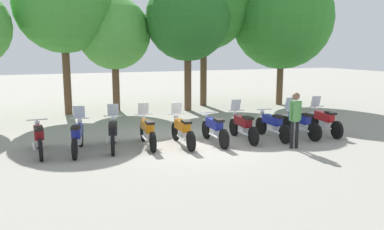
# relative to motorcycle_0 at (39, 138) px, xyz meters

# --- Properties ---
(ground_plane) EXTENTS (80.00, 80.00, 0.00)m
(ground_plane) POSITION_rel_motorcycle_0_xyz_m (4.97, -0.58, -0.50)
(ground_plane) COLOR gray
(motorcycle_0) EXTENTS (0.62, 2.19, 0.99)m
(motorcycle_0) POSITION_rel_motorcycle_0_xyz_m (0.00, 0.00, 0.00)
(motorcycle_0) COLOR black
(motorcycle_0) RESTS_ON ground_plane
(motorcycle_1) EXTENTS (0.76, 2.16, 1.37)m
(motorcycle_1) POSITION_rel_motorcycle_0_xyz_m (1.11, -0.21, 0.01)
(motorcycle_1) COLOR black
(motorcycle_1) RESTS_ON ground_plane
(motorcycle_2) EXTENTS (0.75, 2.16, 1.37)m
(motorcycle_2) POSITION_rel_motorcycle_0_xyz_m (2.22, -0.16, 0.01)
(motorcycle_2) COLOR black
(motorcycle_2) RESTS_ON ground_plane
(motorcycle_3) EXTENTS (0.62, 2.19, 1.37)m
(motorcycle_3) POSITION_rel_motorcycle_0_xyz_m (3.31, -0.26, 0.01)
(motorcycle_3) COLOR black
(motorcycle_3) RESTS_ON ground_plane
(motorcycle_4) EXTENTS (0.62, 2.19, 1.37)m
(motorcycle_4) POSITION_rel_motorcycle_0_xyz_m (4.41, -0.59, 0.01)
(motorcycle_4) COLOR black
(motorcycle_4) RESTS_ON ground_plane
(motorcycle_5) EXTENTS (0.62, 2.19, 0.99)m
(motorcycle_5) POSITION_rel_motorcycle_0_xyz_m (5.52, -0.72, 0.00)
(motorcycle_5) COLOR black
(motorcycle_5) RESTS_ON ground_plane
(motorcycle_6) EXTENTS (0.62, 2.19, 1.37)m
(motorcycle_6) POSITION_rel_motorcycle_0_xyz_m (6.62, -0.70, 0.01)
(motorcycle_6) COLOR black
(motorcycle_6) RESTS_ON ground_plane
(motorcycle_7) EXTENTS (0.62, 2.19, 0.99)m
(motorcycle_7) POSITION_rel_motorcycle_0_xyz_m (7.72, -0.86, 0.00)
(motorcycle_7) COLOR black
(motorcycle_7) RESTS_ON ground_plane
(motorcycle_8) EXTENTS (0.62, 2.19, 1.37)m
(motorcycle_8) POSITION_rel_motorcycle_0_xyz_m (8.82, -0.96, 0.01)
(motorcycle_8) COLOR black
(motorcycle_8) RESTS_ON ground_plane
(motorcycle_9) EXTENTS (0.67, 2.18, 1.37)m
(motorcycle_9) POSITION_rel_motorcycle_0_xyz_m (9.93, -0.96, 0.01)
(motorcycle_9) COLOR black
(motorcycle_9) RESTS_ON ground_plane
(person_0) EXTENTS (0.41, 0.29, 1.81)m
(person_0) POSITION_rel_motorcycle_0_xyz_m (7.61, -2.30, 0.57)
(person_0) COLOR black
(person_0) RESTS_ON ground_plane
(tree_1) EXTENTS (4.50, 4.50, 7.44)m
(tree_1) POSITION_rel_motorcycle_0_xyz_m (1.40, 7.26, 4.67)
(tree_1) COLOR brown
(tree_1) RESTS_ON ground_plane
(tree_2) EXTENTS (3.62, 3.62, 5.73)m
(tree_2) POSITION_rel_motorcycle_0_xyz_m (3.79, 7.46, 3.40)
(tree_2) COLOR brown
(tree_2) RESTS_ON ground_plane
(tree_3) EXTENTS (4.22, 4.22, 6.76)m
(tree_3) POSITION_rel_motorcycle_0_xyz_m (7.24, 6.17, 4.12)
(tree_3) COLOR brown
(tree_3) RESTS_ON ground_plane
(tree_4) EXTENTS (5.12, 5.12, 8.16)m
(tree_4) POSITION_rel_motorcycle_0_xyz_m (8.69, 7.49, 5.08)
(tree_4) COLOR brown
(tree_4) RESTS_ON ground_plane
(tree_5) EXTENTS (5.56, 5.56, 7.59)m
(tree_5) POSITION_rel_motorcycle_0_xyz_m (12.88, 6.24, 4.29)
(tree_5) COLOR brown
(tree_5) RESTS_ON ground_plane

